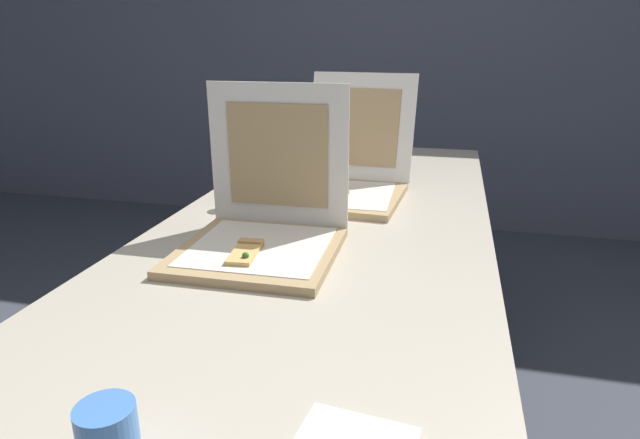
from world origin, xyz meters
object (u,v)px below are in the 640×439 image
at_px(table, 327,234).
at_px(pizza_box_middle, 347,180).
at_px(cup_printed_front, 109,438).
at_px(cup_white_far, 284,173).
at_px(cup_white_mid, 231,199).
at_px(pizza_box_front, 262,229).

relative_size(table, pizza_box_middle, 4.62).
bearing_deg(cup_printed_front, pizza_box_middle, 87.57).
height_order(cup_white_far, cup_printed_front, cup_printed_front).
distance_m(pizza_box_middle, cup_white_mid, 0.39).
xyz_separation_m(pizza_box_middle, cup_white_far, (-0.26, 0.13, -0.02)).
bearing_deg(table, pizza_box_front, -111.67).
bearing_deg(cup_white_mid, cup_printed_front, -75.44).
bearing_deg(pizza_box_middle, table, -87.52).
bearing_deg(table, pizza_box_middle, 88.66).
height_order(pizza_box_front, cup_white_far, pizza_box_front).
bearing_deg(pizza_box_front, table, 67.57).
bearing_deg(pizza_box_middle, cup_white_mid, -140.92).
distance_m(table, cup_white_far, 0.47).
height_order(pizza_box_middle, cup_printed_front, pizza_box_middle).
xyz_separation_m(table, pizza_box_front, (-0.10, -0.26, 0.10)).
xyz_separation_m(pizza_box_middle, cup_white_mid, (-0.32, -0.22, -0.02)).
xyz_separation_m(pizza_box_front, cup_printed_front, (0.06, -0.72, -0.01)).
xyz_separation_m(pizza_box_middle, cup_printed_front, (-0.05, -1.24, -0.01)).
relative_size(cup_white_far, cup_white_mid, 1.00).
relative_size(pizza_box_front, cup_printed_front, 4.47).
bearing_deg(cup_printed_front, cup_white_mid, 104.56).
height_order(pizza_box_middle, cup_white_mid, pizza_box_middle).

